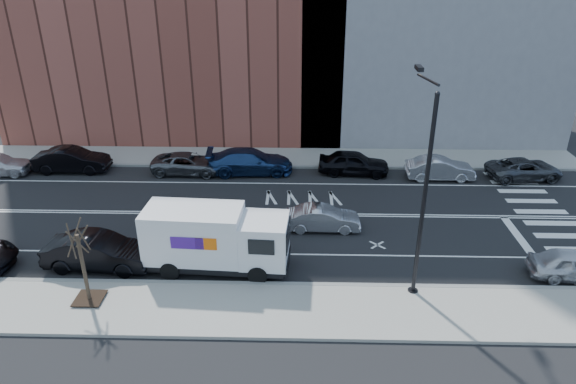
{
  "coord_description": "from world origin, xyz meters",
  "views": [
    {
      "loc": [
        1.98,
        -26.13,
        13.7
      ],
      "look_at": [
        1.3,
        0.03,
        1.4
      ],
      "focal_mm": 32.0,
      "sensor_mm": 36.0,
      "label": 1
    }
  ],
  "objects_px": {
    "far_parked_b": "(72,160)",
    "driving_sedan": "(323,218)",
    "near_parked_front": "(575,265)",
    "fedex_van": "(215,238)"
  },
  "relations": [
    {
      "from": "fedex_van",
      "to": "driving_sedan",
      "type": "bearing_deg",
      "value": 40.62
    },
    {
      "from": "far_parked_b",
      "to": "near_parked_front",
      "type": "distance_m",
      "value": 30.67
    },
    {
      "from": "driving_sedan",
      "to": "near_parked_front",
      "type": "height_order",
      "value": "near_parked_front"
    },
    {
      "from": "fedex_van",
      "to": "driving_sedan",
      "type": "distance_m",
      "value": 6.56
    },
    {
      "from": "far_parked_b",
      "to": "driving_sedan",
      "type": "relative_size",
      "value": 1.24
    },
    {
      "from": "far_parked_b",
      "to": "near_parked_front",
      "type": "xyz_separation_m",
      "value": [
        28.22,
        -11.99,
        -0.13
      ]
    },
    {
      "from": "far_parked_b",
      "to": "near_parked_front",
      "type": "bearing_deg",
      "value": -113.99
    },
    {
      "from": "far_parked_b",
      "to": "near_parked_front",
      "type": "height_order",
      "value": "far_parked_b"
    },
    {
      "from": "fedex_van",
      "to": "far_parked_b",
      "type": "relative_size",
      "value": 1.38
    },
    {
      "from": "near_parked_front",
      "to": "fedex_van",
      "type": "bearing_deg",
      "value": 91.83
    }
  ]
}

